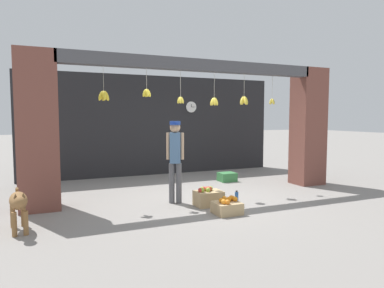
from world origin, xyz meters
name	(u,v)px	position (x,y,z in m)	size (l,w,h in m)	color
ground_plane	(201,197)	(0.00, 0.00, 0.00)	(60.00, 60.00, 0.00)	gray
shop_back_wall	(156,125)	(0.00, 3.19, 1.44)	(7.49, 0.12, 2.88)	#232326
shop_pillar_left	(38,131)	(-3.09, 0.30, 1.44)	(0.70, 0.60, 2.88)	brown
shop_pillar_right	(308,127)	(3.09, 0.30, 1.44)	(0.70, 0.60, 2.88)	brown
storefront_awning	(198,67)	(-0.01, 0.12, 2.72)	(5.59, 0.28, 0.96)	#4C4C51
dog	(19,203)	(-3.36, -0.93, 0.43)	(0.32, 0.89, 0.64)	olive
shopkeeper	(175,155)	(-0.65, -0.23, 0.94)	(0.32, 0.30, 1.61)	#56565B
fruit_crate_oranges	(227,207)	(-0.08, -1.29, 0.12)	(0.45, 0.41, 0.29)	tan
fruit_crate_apples	(208,197)	(-0.15, -0.67, 0.16)	(0.51, 0.37, 0.37)	tan
produce_box_green	(227,177)	(1.39, 1.38, 0.11)	(0.43, 0.37, 0.23)	#387A42
water_bottle	(237,199)	(0.35, -0.89, 0.14)	(0.07, 0.07, 0.29)	#2D60AD
wall_clock	(191,107)	(1.10, 3.12, 1.99)	(0.35, 0.03, 0.35)	black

